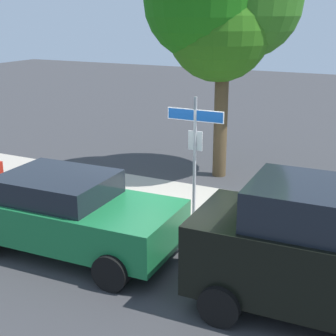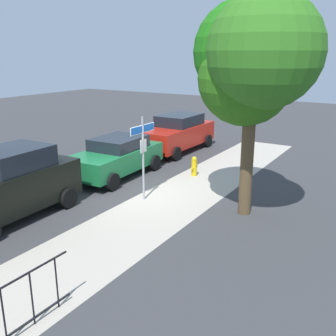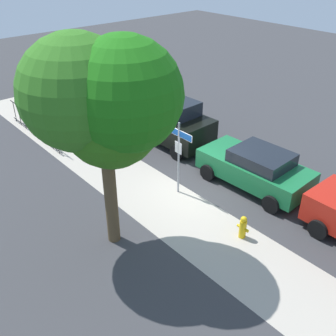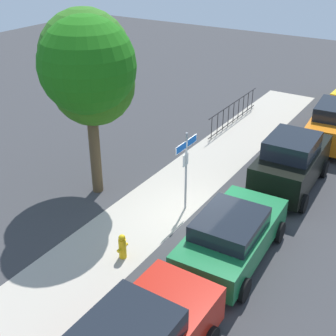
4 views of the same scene
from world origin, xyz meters
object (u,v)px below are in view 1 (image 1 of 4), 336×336
(street_sign, at_px, (195,139))
(fire_hydrant, at_px, (81,181))
(shade_tree, at_px, (222,9))
(car_black, at_px, (330,255))
(car_green, at_px, (68,212))

(street_sign, distance_m, fire_hydrant, 3.51)
(shade_tree, xyz_separation_m, car_black, (3.93, -5.68, -3.47))
(shade_tree, xyz_separation_m, car_green, (-0.87, -5.64, -3.70))
(car_green, distance_m, car_black, 4.81)
(shade_tree, height_order, fire_hydrant, shade_tree)
(shade_tree, distance_m, fire_hydrant, 5.68)
(shade_tree, xyz_separation_m, fire_hydrant, (-2.49, -3.03, -4.11))
(car_black, height_order, fire_hydrant, car_black)
(street_sign, height_order, car_green, street_sign)
(street_sign, bearing_deg, car_green, -123.01)
(shade_tree, bearing_deg, car_green, -98.81)
(car_green, distance_m, fire_hydrant, 3.09)
(street_sign, xyz_separation_m, car_black, (3.24, -2.45, -0.84))
(street_sign, relative_size, shade_tree, 0.44)
(street_sign, xyz_separation_m, shade_tree, (-0.69, 3.23, 2.63))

